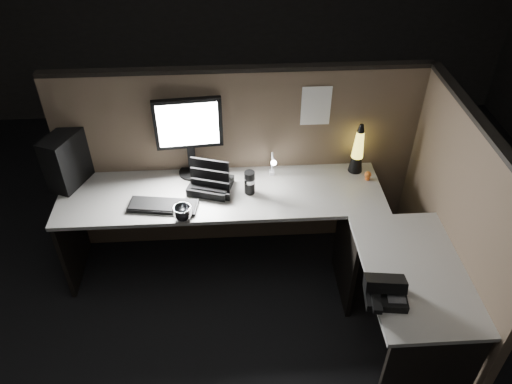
{
  "coord_description": "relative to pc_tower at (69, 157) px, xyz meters",
  "views": [
    {
      "loc": [
        -0.07,
        -2.16,
        2.95
      ],
      "look_at": [
        0.08,
        0.35,
        0.93
      ],
      "focal_mm": 35.0,
      "sensor_mm": 36.0,
      "label": 1
    }
  ],
  "objects": [
    {
      "name": "partition_right",
      "position": [
        2.55,
        -0.72,
        -0.18
      ],
      "size": [
        0.06,
        1.66,
        1.5
      ],
      "primitive_type": "cube",
      "color": "brown",
      "rests_on": "ground"
    },
    {
      "name": "pc_tower",
      "position": [
        0.0,
        0.0,
        0.0
      ],
      "size": [
        0.31,
        0.42,
        0.4
      ],
      "primitive_type": "cube",
      "rotation": [
        0.0,
        0.0,
        -0.41
      ],
      "color": "black",
      "rests_on": "desk"
    },
    {
      "name": "floor",
      "position": [
        1.22,
        -0.82,
        -0.93
      ],
      "size": [
        6.0,
        6.0,
        0.0
      ],
      "primitive_type": "plane",
      "color": "black",
      "rests_on": "ground"
    },
    {
      "name": "desk_phone",
      "position": [
        1.98,
        -1.21,
        -0.15
      ],
      "size": [
        0.25,
        0.26,
        0.14
      ],
      "rotation": [
        0.0,
        0.0,
        -0.13
      ],
      "color": "black",
      "rests_on": "desk"
    },
    {
      "name": "pinned_paper",
      "position": [
        1.75,
        0.08,
        0.31
      ],
      "size": [
        0.21,
        0.0,
        0.3
      ],
      "primitive_type": "cube",
      "color": "white",
      "rests_on": "partition_back"
    },
    {
      "name": "room_shell",
      "position": [
        1.22,
        -0.82,
        0.69
      ],
      "size": [
        6.0,
        6.0,
        6.0
      ],
      "color": "silver",
      "rests_on": "ground"
    },
    {
      "name": "clip_lamp",
      "position": [
        1.45,
        -0.07,
        -0.08
      ],
      "size": [
        0.04,
        0.16,
        0.21
      ],
      "color": "white",
      "rests_on": "desk"
    },
    {
      "name": "steel_mug",
      "position": [
        0.82,
        -0.48,
        -0.15
      ],
      "size": [
        0.16,
        0.16,
        0.1
      ],
      "primitive_type": "imported",
      "rotation": [
        0.0,
        0.0,
        -0.3
      ],
      "color": "#BCBBC3",
      "rests_on": "desk"
    },
    {
      "name": "desk",
      "position": [
        1.4,
        -0.57,
        -0.35
      ],
      "size": [
        2.6,
        1.6,
        0.73
      ],
      "color": "#ABA9A1",
      "rests_on": "ground"
    },
    {
      "name": "keyboard",
      "position": [
        0.67,
        -0.35,
        -0.19
      ],
      "size": [
        0.49,
        0.22,
        0.02
      ],
      "primitive_type": "cube",
      "rotation": [
        0.0,
        0.0,
        -0.15
      ],
      "color": "black",
      "rests_on": "desk"
    },
    {
      "name": "monitor",
      "position": [
        0.86,
        0.04,
        0.17
      ],
      "size": [
        0.48,
        0.2,
        0.61
      ],
      "rotation": [
        0.0,
        0.0,
        0.08
      ],
      "color": "black",
      "rests_on": "desk"
    },
    {
      "name": "travel_mug",
      "position": [
        1.27,
        -0.22,
        -0.11
      ],
      "size": [
        0.08,
        0.08,
        0.18
      ],
      "primitive_type": "cylinder",
      "color": "black",
      "rests_on": "desk"
    },
    {
      "name": "figurine",
      "position": [
        2.14,
        -0.13,
        -0.16
      ],
      "size": [
        0.05,
        0.05,
        0.05
      ],
      "primitive_type": "sphere",
      "color": "orange",
      "rests_on": "desk"
    },
    {
      "name": "partition_back",
      "position": [
        1.22,
        0.11,
        -0.18
      ],
      "size": [
        2.66,
        0.06,
        1.5
      ],
      "primitive_type": "cube",
      "color": "brown",
      "rests_on": "ground"
    },
    {
      "name": "lava_lamp",
      "position": [
        2.07,
        -0.01,
        -0.03
      ],
      "size": [
        0.11,
        0.11,
        0.4
      ],
      "color": "black",
      "rests_on": "desk"
    },
    {
      "name": "organizer",
      "position": [
        0.99,
        -0.15,
        -0.15
      ],
      "size": [
        0.34,
        0.32,
        0.21
      ],
      "rotation": [
        0.0,
        0.0,
        -0.3
      ],
      "color": "black",
      "rests_on": "desk"
    },
    {
      "name": "mouse",
      "position": [
        0.83,
        -0.47,
        -0.18
      ],
      "size": [
        0.1,
        0.09,
        0.03
      ],
      "primitive_type": "ellipsoid",
      "rotation": [
        0.0,
        0.0,
        0.27
      ],
      "color": "black",
      "rests_on": "desk"
    }
  ]
}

